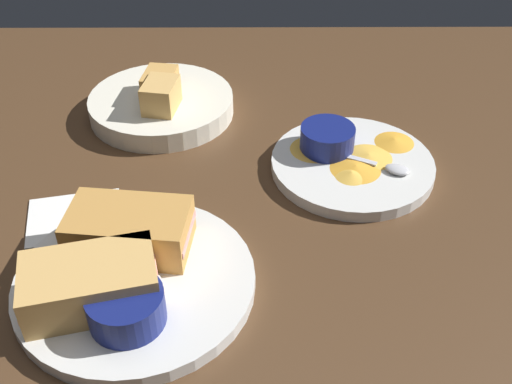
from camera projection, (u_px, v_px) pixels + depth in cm
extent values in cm
cube|color=#4C331E|center=(231.00, 223.00, 75.91)|extent=(110.00, 110.00, 3.00)
cylinder|color=silver|center=(136.00, 282.00, 64.99)|extent=(25.36, 25.36, 1.60)
cube|color=#C68C42|center=(130.00, 230.00, 66.68)|extent=(13.78, 9.02, 4.80)
cube|color=#DB938E|center=(130.00, 230.00, 66.68)|extent=(13.96, 8.44, 0.80)
cube|color=tan|center=(90.00, 284.00, 60.48)|extent=(14.42, 10.44, 4.80)
cube|color=#DB938E|center=(90.00, 284.00, 60.48)|extent=(14.53, 9.91, 0.80)
cylinder|color=navy|center=(126.00, 307.00, 58.91)|extent=(7.55, 7.55, 3.60)
cylinder|color=black|center=(124.00, 297.00, 58.03)|extent=(6.19, 6.19, 0.60)
cube|color=silver|center=(173.00, 250.00, 67.27)|extent=(2.60, 5.45, 0.40)
ellipsoid|color=silver|center=(149.00, 284.00, 63.12)|extent=(3.15, 3.75, 0.80)
cylinder|color=silver|center=(352.00, 165.00, 81.48)|extent=(21.47, 21.47, 1.60)
cylinder|color=navy|center=(327.00, 138.00, 82.04)|extent=(7.29, 7.29, 3.29)
cylinder|color=olive|center=(328.00, 130.00, 81.27)|extent=(5.98, 5.98, 0.60)
cube|color=silver|center=(356.00, 159.00, 80.66)|extent=(5.28, 3.17, 0.40)
ellipsoid|color=silver|center=(397.00, 169.00, 78.67)|extent=(3.85, 3.40, 0.80)
cone|color=gold|center=(394.00, 141.00, 84.05)|extent=(5.79, 5.79, 0.60)
cone|color=gold|center=(369.00, 156.00, 81.23)|extent=(8.38, 8.38, 0.60)
cone|color=gold|center=(314.00, 147.00, 82.74)|extent=(7.75, 7.75, 0.60)
cone|color=gold|center=(351.00, 174.00, 78.14)|extent=(6.10, 6.10, 0.60)
cone|color=gold|center=(356.00, 167.00, 79.25)|extent=(7.43, 7.43, 0.60)
cylinder|color=silver|center=(162.00, 105.00, 92.27)|extent=(21.49, 21.49, 3.00)
cube|color=tan|center=(161.00, 95.00, 87.36)|extent=(5.36, 6.67, 4.14)
cube|color=tan|center=(160.00, 84.00, 90.51)|extent=(5.19, 6.55, 3.69)
cube|color=white|center=(74.00, 217.00, 74.19)|extent=(12.63, 11.09, 0.40)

